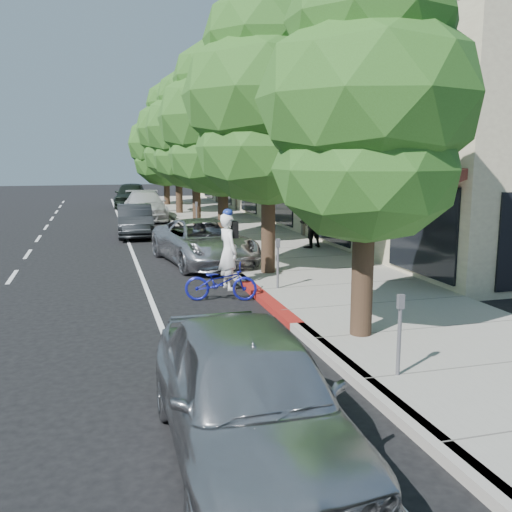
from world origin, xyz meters
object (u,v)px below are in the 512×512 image
object	(u,v)px
bicycle	(221,282)
silver_suv	(204,242)
street_tree_0	(368,105)
dark_suv_far	(131,195)
street_tree_1	(269,100)
street_tree_2	(222,121)
white_pickup	(145,206)
street_tree_4	(178,131)
near_car_a	(248,394)
pedestrian	(310,223)
cyclist	(228,252)
street_tree_3	(195,130)
dark_sedan	(135,221)
street_tree_5	(166,145)

from	to	relation	value
bicycle	silver_suv	bearing A→B (deg)	9.71
street_tree_0	dark_suv_far	size ratio (longest dim) A/B	1.39
street_tree_1	street_tree_2	world-z (taller)	street_tree_1
silver_suv	white_pickup	distance (m)	13.59
street_tree_4	near_car_a	world-z (taller)	street_tree_4
near_car_a	pedestrian	distance (m)	14.54
street_tree_2	bicycle	xyz separation A→B (m)	(-1.87, -8.27, -4.28)
white_pickup	near_car_a	world-z (taller)	near_car_a
street_tree_2	bicycle	bearing A→B (deg)	-102.75
street_tree_4	cyclist	world-z (taller)	street_tree_4
bicycle	street_tree_3	bearing A→B (deg)	7.86
cyclist	dark_suv_far	world-z (taller)	cyclist
street_tree_3	white_pickup	world-z (taller)	street_tree_3
street_tree_1	dark_suv_far	xyz separation A→B (m)	(-2.40, 24.00, -4.10)
street_tree_0	street_tree_4	distance (m)	24.01
street_tree_0	street_tree_1	distance (m)	6.03
silver_suv	dark_sedan	xyz separation A→B (m)	(-1.70, 7.14, -0.03)
street_tree_3	street_tree_5	xyz separation A→B (m)	(0.00, 12.00, -0.46)
bicycle	silver_suv	world-z (taller)	silver_suv
street_tree_2	dark_suv_far	bearing A→B (deg)	97.59
street_tree_3	cyclist	world-z (taller)	street_tree_3
silver_suv	street_tree_5	bearing A→B (deg)	78.35
near_car_a	street_tree_1	bearing A→B (deg)	72.74
cyclist	dark_suv_far	size ratio (longest dim) A/B	0.40
street_tree_4	white_pickup	world-z (taller)	street_tree_4
bicycle	street_tree_2	bearing A→B (deg)	2.58
street_tree_0	silver_suv	world-z (taller)	street_tree_0
near_car_a	pedestrian	world-z (taller)	pedestrian
street_tree_2	silver_suv	xyz separation A→B (m)	(-1.40, -3.49, -4.02)
street_tree_2	white_pickup	bearing A→B (deg)	101.97
street_tree_4	cyclist	distance (m)	19.57
street_tree_4	dark_sedan	world-z (taller)	street_tree_4
cyclist	pedestrian	xyz separation A→B (m)	(4.15, 4.95, 0.05)
silver_suv	dark_suv_far	world-z (taller)	dark_suv_far
street_tree_1	near_car_a	world-z (taller)	street_tree_1
street_tree_0	street_tree_2	world-z (taller)	street_tree_2
street_tree_2	pedestrian	size ratio (longest dim) A/B	4.31
street_tree_5	street_tree_0	bearing A→B (deg)	-90.00
street_tree_2	pedestrian	distance (m)	5.08
silver_suv	dark_suv_far	distance (m)	21.51
street_tree_2	dark_suv_far	size ratio (longest dim) A/B	1.55
street_tree_3	dark_suv_far	distance (m)	12.81
street_tree_4	dark_sedan	xyz separation A→B (m)	(-3.10, -8.35, -4.13)
street_tree_2	dark_sedan	distance (m)	6.27
street_tree_0	bicycle	world-z (taller)	street_tree_0
street_tree_4	pedestrian	xyz separation A→B (m)	(2.72, -14.18, -3.77)
street_tree_2	dark_sedan	size ratio (longest dim) A/B	1.87
street_tree_4	near_car_a	size ratio (longest dim) A/B	1.68
street_tree_0	cyclist	world-z (taller)	street_tree_0
silver_suv	pedestrian	world-z (taller)	pedestrian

